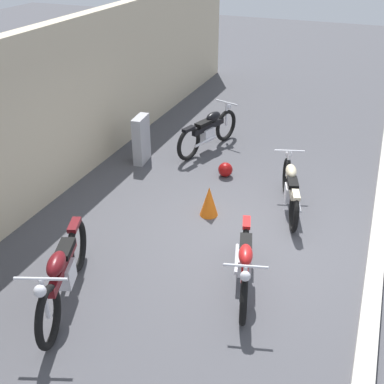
# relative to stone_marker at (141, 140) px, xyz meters

# --- Properties ---
(ground_plane) EXTENTS (40.00, 40.00, 0.00)m
(ground_plane) POSITION_rel_stone_marker_xyz_m (-1.88, -2.89, -0.50)
(ground_plane) COLOR #47474C
(building_wall) EXTENTS (18.00, 0.30, 2.99)m
(building_wall) POSITION_rel_stone_marker_xyz_m (-1.88, 0.92, 1.00)
(building_wall) COLOR beige
(building_wall) RESTS_ON ground_plane
(curb_strip) EXTENTS (18.00, 0.24, 0.12)m
(curb_strip) POSITION_rel_stone_marker_xyz_m (-1.88, -4.84, -0.44)
(curb_strip) COLOR #B7B2A8
(curb_strip) RESTS_ON ground_plane
(stone_marker) EXTENTS (0.55, 0.25, 1.00)m
(stone_marker) POSITION_rel_stone_marker_xyz_m (0.00, 0.00, 0.00)
(stone_marker) COLOR #9E9EA3
(stone_marker) RESTS_ON ground_plane
(helmet) EXTENTS (0.29, 0.29, 0.29)m
(helmet) POSITION_rel_stone_marker_xyz_m (0.00, -1.86, -0.35)
(helmet) COLOR maroon
(helmet) RESTS_ON ground_plane
(traffic_cone) EXTENTS (0.32, 0.32, 0.55)m
(traffic_cone) POSITION_rel_stone_marker_xyz_m (-1.48, -2.06, -0.23)
(traffic_cone) COLOR orange
(traffic_cone) RESTS_ON ground_plane
(motorcycle_black) EXTENTS (2.02, 0.83, 0.94)m
(motorcycle_black) POSITION_rel_stone_marker_xyz_m (1.10, -1.10, -0.05)
(motorcycle_black) COLOR black
(motorcycle_black) RESTS_ON ground_plane
(motorcycle_maroon) EXTENTS (2.10, 0.96, 0.99)m
(motorcycle_maroon) POSITION_rel_stone_marker_xyz_m (-4.24, -1.03, -0.03)
(motorcycle_maroon) COLOR black
(motorcycle_maroon) RESTS_ON ground_plane
(motorcycle_cream) EXTENTS (1.88, 0.78, 0.87)m
(motorcycle_cream) POSITION_rel_stone_marker_xyz_m (-0.77, -3.31, -0.08)
(motorcycle_cream) COLOR black
(motorcycle_cream) RESTS_ON ground_plane
(motorcycle_red) EXTENTS (1.89, 0.72, 0.87)m
(motorcycle_red) POSITION_rel_stone_marker_xyz_m (-3.08, -3.15, -0.08)
(motorcycle_red) COLOR black
(motorcycle_red) RESTS_ON ground_plane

